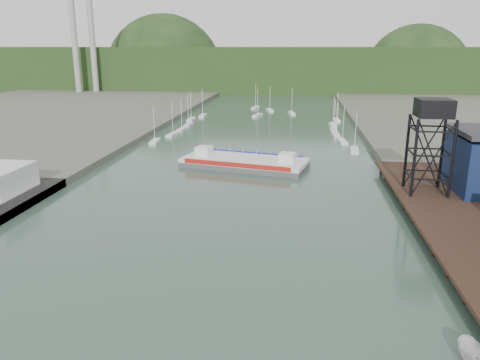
# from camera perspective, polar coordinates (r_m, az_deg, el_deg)

# --- Properties ---
(east_pier) EXTENTS (14.00, 70.00, 2.45)m
(east_pier) POSITION_cam_1_polar(r_m,az_deg,el_deg) (76.21, 25.32, -4.42)
(east_pier) COLOR black
(east_pier) RESTS_ON ground
(lift_tower) EXTENTS (6.50, 6.50, 16.00)m
(lift_tower) POSITION_cam_1_polar(r_m,az_deg,el_deg) (84.64, 22.50, 7.45)
(lift_tower) COLOR black
(lift_tower) RESTS_ON east_pier
(marina_sailboats) EXTENTS (57.71, 92.65, 0.90)m
(marina_sailboats) POSITION_cam_1_polar(r_m,az_deg,el_deg) (163.99, 2.61, 6.81)
(marina_sailboats) COLOR silver
(marina_sailboats) RESTS_ON ground
(smokestacks) EXTENTS (11.20, 8.20, 60.00)m
(smokestacks) POSITION_cam_1_polar(r_m,az_deg,el_deg) (281.70, -18.56, 15.92)
(smokestacks) COLOR gray
(smokestacks) RESTS_ON ground
(distant_hills) EXTENTS (500.00, 120.00, 80.00)m
(distant_hills) POSITION_cam_1_polar(r_m,az_deg,el_deg) (325.12, 4.27, 13.11)
(distant_hills) COLOR black
(distant_hills) RESTS_ON ground
(chain_ferry) EXTENTS (29.64, 17.12, 4.01)m
(chain_ferry) POSITION_cam_1_polar(r_m,az_deg,el_deg) (106.25, 0.55, 2.21)
(chain_ferry) COLOR #49494C
(chain_ferry) RESTS_ON ground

